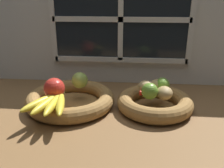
{
  "coord_description": "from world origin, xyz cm",
  "views": [
    {
      "loc": [
        6.21,
        -85.62,
        42.0
      ],
      "look_at": [
        -1.43,
        -0.77,
        9.95
      ],
      "focal_mm": 38.56,
      "sensor_mm": 36.0,
      "label": 1
    }
  ],
  "objects_px": {
    "fruit_bowl_left": "(71,100)",
    "fruit_bowl_right": "(155,103)",
    "potato_small": "(164,93)",
    "apple_red_front": "(54,88)",
    "banana_bunch_front": "(51,102)",
    "apple_green_back": "(80,80)",
    "potato_oblong": "(146,87)",
    "potato_back": "(160,85)",
    "lime_near": "(150,91)",
    "lime_far": "(162,85)",
    "chili_pepper": "(156,92)"
  },
  "relations": [
    {
      "from": "fruit_bowl_left",
      "to": "fruit_bowl_right",
      "type": "xyz_separation_m",
      "value": [
        0.33,
        0.0,
        0.0
      ]
    },
    {
      "from": "potato_small",
      "to": "apple_red_front",
      "type": "bearing_deg",
      "value": -175.9
    },
    {
      "from": "banana_bunch_front",
      "to": "apple_green_back",
      "type": "bearing_deg",
      "value": 71.15
    },
    {
      "from": "potato_oblong",
      "to": "fruit_bowl_right",
      "type": "bearing_deg",
      "value": -37.87
    },
    {
      "from": "fruit_bowl_right",
      "to": "potato_small",
      "type": "relative_size",
      "value": 4.18
    },
    {
      "from": "potato_back",
      "to": "potato_small",
      "type": "bearing_deg",
      "value": -81.03
    },
    {
      "from": "banana_bunch_front",
      "to": "lime_near",
      "type": "distance_m",
      "value": 0.35
    },
    {
      "from": "apple_green_back",
      "to": "potato_back",
      "type": "xyz_separation_m",
      "value": [
        0.32,
        -0.01,
        -0.01
      ]
    },
    {
      "from": "potato_oblong",
      "to": "lime_far",
      "type": "height_order",
      "value": "lime_far"
    },
    {
      "from": "potato_small",
      "to": "lime_far",
      "type": "bearing_deg",
      "value": 91.49
    },
    {
      "from": "potato_oblong",
      "to": "apple_green_back",
      "type": "bearing_deg",
      "value": 174.84
    },
    {
      "from": "banana_bunch_front",
      "to": "fruit_bowl_right",
      "type": "bearing_deg",
      "value": 19.53
    },
    {
      "from": "lime_far",
      "to": "banana_bunch_front",
      "type": "bearing_deg",
      "value": -157.12
    },
    {
      "from": "lime_far",
      "to": "lime_near",
      "type": "bearing_deg",
      "value": -125.84
    },
    {
      "from": "apple_red_front",
      "to": "potato_oblong",
      "type": "bearing_deg",
      "value": 14.09
    },
    {
      "from": "apple_red_front",
      "to": "lime_far",
      "type": "height_order",
      "value": "apple_red_front"
    },
    {
      "from": "fruit_bowl_right",
      "to": "potato_back",
      "type": "height_order",
      "value": "potato_back"
    },
    {
      "from": "potato_small",
      "to": "banana_bunch_front",
      "type": "bearing_deg",
      "value": -165.89
    },
    {
      "from": "fruit_bowl_right",
      "to": "chili_pepper",
      "type": "bearing_deg",
      "value": 53.34
    },
    {
      "from": "apple_red_front",
      "to": "banana_bunch_front",
      "type": "bearing_deg",
      "value": -82.3
    },
    {
      "from": "potato_small",
      "to": "potato_back",
      "type": "relative_size",
      "value": 0.85
    },
    {
      "from": "apple_green_back",
      "to": "potato_oblong",
      "type": "xyz_separation_m",
      "value": [
        0.27,
        -0.02,
        -0.01
      ]
    },
    {
      "from": "apple_red_front",
      "to": "lime_far",
      "type": "distance_m",
      "value": 0.41
    },
    {
      "from": "apple_green_back",
      "to": "lime_far",
      "type": "distance_m",
      "value": 0.33
    },
    {
      "from": "potato_small",
      "to": "potato_back",
      "type": "distance_m",
      "value": 0.07
    },
    {
      "from": "fruit_bowl_right",
      "to": "potato_oblong",
      "type": "bearing_deg",
      "value": 142.13
    },
    {
      "from": "potato_back",
      "to": "chili_pepper",
      "type": "relative_size",
      "value": 0.63
    },
    {
      "from": "banana_bunch_front",
      "to": "potato_small",
      "type": "xyz_separation_m",
      "value": [
        0.39,
        0.1,
        0.01
      ]
    },
    {
      "from": "lime_near",
      "to": "potato_oblong",
      "type": "bearing_deg",
      "value": 98.65
    },
    {
      "from": "chili_pepper",
      "to": "fruit_bowl_right",
      "type": "bearing_deg",
      "value": -141.57
    },
    {
      "from": "apple_green_back",
      "to": "potato_back",
      "type": "relative_size",
      "value": 0.81
    },
    {
      "from": "apple_green_back",
      "to": "banana_bunch_front",
      "type": "xyz_separation_m",
      "value": [
        -0.06,
        -0.18,
        -0.02
      ]
    },
    {
      "from": "apple_red_front",
      "to": "apple_green_back",
      "type": "bearing_deg",
      "value": 57.11
    },
    {
      "from": "fruit_bowl_right",
      "to": "apple_red_front",
      "type": "xyz_separation_m",
      "value": [
        -0.37,
        -0.06,
        0.07
      ]
    },
    {
      "from": "apple_red_front",
      "to": "potato_oblong",
      "type": "distance_m",
      "value": 0.35
    },
    {
      "from": "apple_red_front",
      "to": "potato_back",
      "type": "bearing_deg",
      "value": 14.34
    },
    {
      "from": "apple_green_back",
      "to": "potato_oblong",
      "type": "relative_size",
      "value": 0.98
    },
    {
      "from": "fruit_bowl_left",
      "to": "apple_red_front",
      "type": "bearing_deg",
      "value": -125.2
    },
    {
      "from": "banana_bunch_front",
      "to": "potato_small",
      "type": "distance_m",
      "value": 0.4
    },
    {
      "from": "fruit_bowl_left",
      "to": "banana_bunch_front",
      "type": "bearing_deg",
      "value": -103.97
    },
    {
      "from": "apple_green_back",
      "to": "potato_back",
      "type": "bearing_deg",
      "value": -1.65
    },
    {
      "from": "apple_green_back",
      "to": "potato_small",
      "type": "relative_size",
      "value": 0.95
    },
    {
      "from": "banana_bunch_front",
      "to": "potato_back",
      "type": "xyz_separation_m",
      "value": [
        0.38,
        0.17,
        0.01
      ]
    },
    {
      "from": "fruit_bowl_right",
      "to": "apple_green_back",
      "type": "xyz_separation_m",
      "value": [
        -0.3,
        0.05,
        0.06
      ]
    },
    {
      "from": "lime_near",
      "to": "chili_pepper",
      "type": "height_order",
      "value": "lime_near"
    },
    {
      "from": "potato_oblong",
      "to": "lime_near",
      "type": "relative_size",
      "value": 1.1
    },
    {
      "from": "fruit_bowl_left",
      "to": "lime_far",
      "type": "height_order",
      "value": "lime_far"
    },
    {
      "from": "potato_oblong",
      "to": "lime_far",
      "type": "relative_size",
      "value": 1.16
    },
    {
      "from": "banana_bunch_front",
      "to": "potato_back",
      "type": "bearing_deg",
      "value": 24.0
    },
    {
      "from": "fruit_bowl_right",
      "to": "potato_oblong",
      "type": "height_order",
      "value": "potato_oblong"
    }
  ]
}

